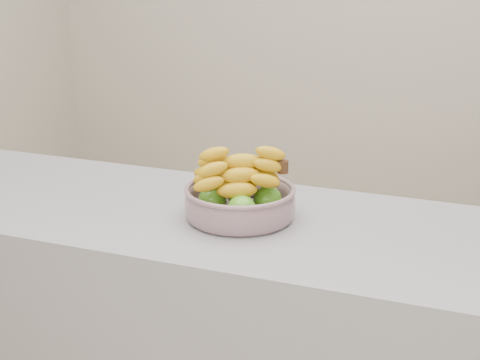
{
  "coord_description": "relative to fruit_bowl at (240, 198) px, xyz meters",
  "views": [
    {
      "loc": [
        0.55,
        -1.66,
        1.52
      ],
      "look_at": [
        -0.0,
        -0.2,
        1.0
      ],
      "focal_mm": 50.0,
      "sensor_mm": 36.0,
      "label": 1
    }
  ],
  "objects": [
    {
      "name": "fruit_bowl",
      "position": [
        0.0,
        0.0,
        0.0
      ],
      "size": [
        0.28,
        0.28,
        0.17
      ],
      "rotation": [
        0.0,
        0.0,
        0.42
      ],
      "color": "#919EAE",
      "rests_on": "counter"
    }
  ]
}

